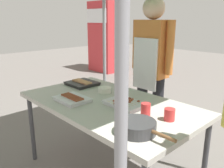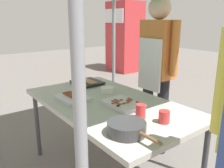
% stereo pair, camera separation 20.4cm
% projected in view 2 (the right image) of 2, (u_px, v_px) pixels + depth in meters
% --- Properties ---
extents(stall_table, '(1.60, 0.90, 0.75)m').
position_uv_depth(stall_table, '(107.00, 107.00, 2.07)').
color(stall_table, '#B7B2A8').
rests_on(stall_table, ground).
extents(tray_grilled_sausages, '(0.31, 0.28, 0.05)m').
position_uv_depth(tray_grilled_sausages, '(87.00, 82.00, 2.59)').
color(tray_grilled_sausages, black).
rests_on(tray_grilled_sausages, stall_table).
extents(tray_meat_skewers, '(0.33, 0.23, 0.04)m').
position_uv_depth(tray_meat_skewers, '(123.00, 104.00, 1.94)').
color(tray_meat_skewers, silver).
rests_on(tray_meat_skewers, stall_table).
extents(tray_pork_links, '(0.30, 0.23, 0.05)m').
position_uv_depth(tray_pork_links, '(73.00, 97.00, 2.10)').
color(tray_pork_links, silver).
rests_on(tray_pork_links, stall_table).
extents(cooking_wok, '(0.41, 0.25, 0.08)m').
position_uv_depth(cooking_wok, '(127.00, 128.00, 1.46)').
color(cooking_wok, '#38383A').
rests_on(cooking_wok, stall_table).
extents(condiment_bowl, '(0.13, 0.13, 0.05)m').
position_uv_depth(condiment_bowl, '(107.00, 90.00, 2.30)').
color(condiment_bowl, silver).
rests_on(condiment_bowl, stall_table).
extents(drink_cup_near_edge, '(0.07, 0.07, 0.11)m').
position_uv_depth(drink_cup_near_edge, '(141.00, 111.00, 1.69)').
color(drink_cup_near_edge, red).
rests_on(drink_cup_near_edge, stall_table).
extents(drink_cup_by_wok, '(0.08, 0.08, 0.09)m').
position_uv_depth(drink_cup_by_wok, '(164.00, 117.00, 1.62)').
color(drink_cup_by_wok, red).
rests_on(drink_cup_by_wok, stall_table).
extents(vendor_woman, '(0.52, 0.23, 1.67)m').
position_uv_depth(vendor_woman, '(157.00, 64.00, 2.47)').
color(vendor_woman, black).
rests_on(vendor_woman, ground).
extents(neighbor_stall_left, '(0.85, 0.77, 1.90)m').
position_uv_depth(neighbor_stall_left, '(125.00, 37.00, 6.58)').
color(neighbor_stall_left, '#C63338').
rests_on(neighbor_stall_left, ground).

